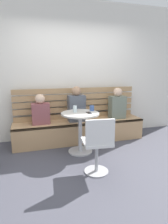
{
  "coord_description": "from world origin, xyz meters",
  "views": [
    {
      "loc": [
        -1.04,
        -2.53,
        1.5
      ],
      "look_at": [
        -0.07,
        0.66,
        0.75
      ],
      "focal_mm": 30.79,
      "sensor_mm": 36.0,
      "label": 1
    }
  ],
  "objects_px": {
    "phone_on_table": "(89,113)",
    "booth_bench": "(80,131)",
    "cup_mug_blue": "(92,108)",
    "person_adult": "(77,106)",
    "cafe_table": "(80,125)",
    "person_child_middle": "(41,111)",
    "person_child_left": "(117,105)",
    "white_chair": "(98,144)",
    "cup_glass_tall": "(75,109)"
  },
  "relations": [
    {
      "from": "phone_on_table",
      "to": "booth_bench",
      "type": "bearing_deg",
      "value": 89.97
    },
    {
      "from": "booth_bench",
      "to": "phone_on_table",
      "type": "distance_m",
      "value": 0.79
    },
    {
      "from": "person_child_left",
      "to": "cup_mug_blue",
      "type": "xyz_separation_m",
      "value": [
        -0.74,
        -0.43,
        0.05
      ]
    },
    {
      "from": "booth_bench",
      "to": "phone_on_table",
      "type": "relative_size",
      "value": 19.29
    },
    {
      "from": "white_chair",
      "to": "person_child_middle",
      "type": "distance_m",
      "value": 1.54
    },
    {
      "from": "person_child_middle",
      "to": "phone_on_table",
      "type": "xyz_separation_m",
      "value": [
        0.79,
        -0.61,
        0.05
      ]
    },
    {
      "from": "white_chair",
      "to": "cup_glass_tall",
      "type": "relative_size",
      "value": 7.08
    },
    {
      "from": "person_child_left",
      "to": "cup_glass_tall",
      "type": "height_order",
      "value": "person_child_left"
    },
    {
      "from": "booth_bench",
      "to": "cafe_table",
      "type": "height_order",
      "value": "cafe_table"
    },
    {
      "from": "cafe_table",
      "to": "phone_on_table",
      "type": "height_order",
      "value": "phone_on_table"
    },
    {
      "from": "cafe_table",
      "to": "cup_mug_blue",
      "type": "xyz_separation_m",
      "value": [
        0.26,
        0.11,
        0.27
      ]
    },
    {
      "from": "cup_mug_blue",
      "to": "cafe_table",
      "type": "bearing_deg",
      "value": -157.55
    },
    {
      "from": "cafe_table",
      "to": "cup_glass_tall",
      "type": "height_order",
      "value": "cup_glass_tall"
    },
    {
      "from": "cup_glass_tall",
      "to": "phone_on_table",
      "type": "height_order",
      "value": "cup_glass_tall"
    },
    {
      "from": "cup_mug_blue",
      "to": "person_adult",
      "type": "bearing_deg",
      "value": 112.33
    },
    {
      "from": "cup_glass_tall",
      "to": "phone_on_table",
      "type": "xyz_separation_m",
      "value": [
        0.22,
        -0.13,
        -0.06
      ]
    },
    {
      "from": "booth_bench",
      "to": "phone_on_table",
      "type": "height_order",
      "value": "phone_on_table"
    },
    {
      "from": "white_chair",
      "to": "cup_mug_blue",
      "type": "distance_m",
      "value": 1.0
    },
    {
      "from": "person_adult",
      "to": "phone_on_table",
      "type": "xyz_separation_m",
      "value": [
        0.07,
        -0.6,
        -0.02
      ]
    },
    {
      "from": "cafe_table",
      "to": "phone_on_table",
      "type": "distance_m",
      "value": 0.27
    },
    {
      "from": "person_child_left",
      "to": "phone_on_table",
      "type": "relative_size",
      "value": 4.77
    },
    {
      "from": "booth_bench",
      "to": "person_adult",
      "type": "xyz_separation_m",
      "value": [
        -0.07,
        0.01,
        0.54
      ]
    },
    {
      "from": "cup_glass_tall",
      "to": "person_adult",
      "type": "bearing_deg",
      "value": 72.23
    },
    {
      "from": "person_adult",
      "to": "cafe_table",
      "type": "bearing_deg",
      "value": -98.0
    },
    {
      "from": "booth_bench",
      "to": "person_child_middle",
      "type": "distance_m",
      "value": 0.92
    },
    {
      "from": "person_child_middle",
      "to": "phone_on_table",
      "type": "bearing_deg",
      "value": -37.42
    },
    {
      "from": "white_chair",
      "to": "person_adult",
      "type": "relative_size",
      "value": 1.18
    },
    {
      "from": "person_child_left",
      "to": "white_chair",
      "type": "bearing_deg",
      "value": -125.44
    },
    {
      "from": "person_child_left",
      "to": "cup_glass_tall",
      "type": "distance_m",
      "value": 1.17
    },
    {
      "from": "white_chair",
      "to": "person_child_left",
      "type": "xyz_separation_m",
      "value": [
        0.96,
        1.35,
        0.27
      ]
    },
    {
      "from": "person_child_middle",
      "to": "cup_mug_blue",
      "type": "relative_size",
      "value": 6.22
    },
    {
      "from": "booth_bench",
      "to": "person_adult",
      "type": "distance_m",
      "value": 0.54
    },
    {
      "from": "person_adult",
      "to": "booth_bench",
      "type": "bearing_deg",
      "value": -6.6
    },
    {
      "from": "phone_on_table",
      "to": "cup_mug_blue",
      "type": "bearing_deg",
      "value": 54.99
    },
    {
      "from": "booth_bench",
      "to": "cafe_table",
      "type": "bearing_deg",
      "value": -104.93
    },
    {
      "from": "cafe_table",
      "to": "cup_glass_tall",
      "type": "bearing_deg",
      "value": 135.44
    },
    {
      "from": "person_child_middle",
      "to": "phone_on_table",
      "type": "height_order",
      "value": "person_child_middle"
    },
    {
      "from": "booth_bench",
      "to": "phone_on_table",
      "type": "xyz_separation_m",
      "value": [
        0.0,
        -0.59,
        0.52
      ]
    },
    {
      "from": "booth_bench",
      "to": "cup_mug_blue",
      "type": "xyz_separation_m",
      "value": [
        0.11,
        -0.43,
        0.57
      ]
    },
    {
      "from": "booth_bench",
      "to": "cup_mug_blue",
      "type": "relative_size",
      "value": 28.42
    },
    {
      "from": "phone_on_table",
      "to": "white_chair",
      "type": "bearing_deg",
      "value": -99.11
    },
    {
      "from": "person_child_left",
      "to": "cup_glass_tall",
      "type": "relative_size",
      "value": 5.57
    },
    {
      "from": "booth_bench",
      "to": "phone_on_table",
      "type": "bearing_deg",
      "value": -89.64
    },
    {
      "from": "person_adult",
      "to": "phone_on_table",
      "type": "bearing_deg",
      "value": -83.29
    },
    {
      "from": "person_child_middle",
      "to": "cup_mug_blue",
      "type": "distance_m",
      "value": 1.01
    },
    {
      "from": "booth_bench",
      "to": "cup_glass_tall",
      "type": "bearing_deg",
      "value": -115.16
    },
    {
      "from": "cafe_table",
      "to": "person_adult",
      "type": "distance_m",
      "value": 0.6
    },
    {
      "from": "cup_mug_blue",
      "to": "person_child_middle",
      "type": "bearing_deg",
      "value": 153.66
    },
    {
      "from": "cafe_table",
      "to": "person_child_left",
      "type": "bearing_deg",
      "value": 28.48
    },
    {
      "from": "white_chair",
      "to": "cup_mug_blue",
      "type": "bearing_deg",
      "value": 76.14
    }
  ]
}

